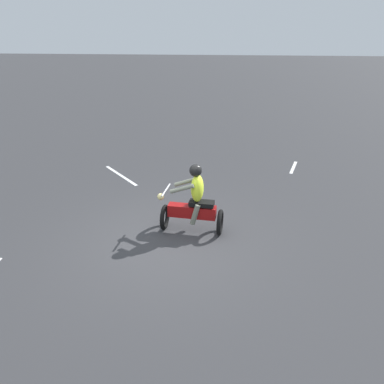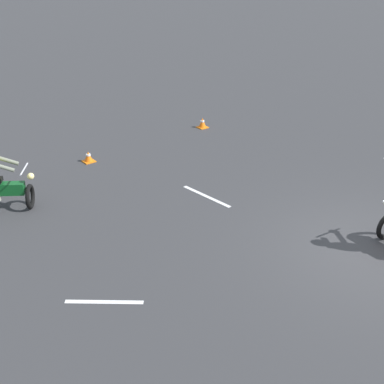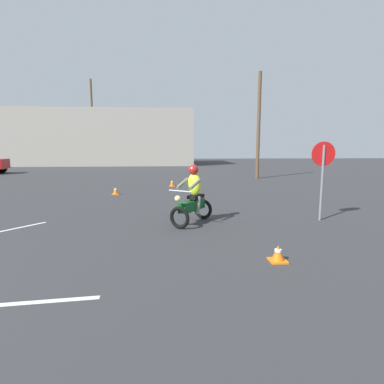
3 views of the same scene
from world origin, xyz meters
name	(u,v)px [view 3 (image 3 of 3)]	position (x,y,z in m)	size (l,w,h in m)	color
motorcycle_rider_background	(193,198)	(6.56, 5.32, 0.73)	(1.29, 1.49, 1.66)	black
stop_sign	(323,165)	(10.35, 5.41, 1.63)	(0.70, 0.08, 2.30)	slate
traffic_cone_near_left	(278,254)	(7.93, 2.31, 0.15)	(0.32, 0.32, 0.31)	orange
traffic_cone_near_right	(172,183)	(6.06, 13.74, 0.18)	(0.32, 0.32, 0.38)	orange
traffic_cone_mid_center	(116,191)	(3.44, 10.94, 0.17)	(0.32, 0.32, 0.36)	orange
lane_stripe_e	(39,302)	(4.11, 1.08, 0.00)	(0.10, 1.61, 0.01)	silver
lane_stripe_ne	(21,227)	(1.92, 5.20, 0.00)	(0.10, 1.39, 0.01)	silver
utility_pole_near	(259,126)	(12.12, 17.81, 3.63)	(0.24, 0.24, 7.27)	brown
utility_pole_far	(92,124)	(-2.89, 33.19, 4.96)	(0.24, 0.24, 9.92)	brown
building_backdrop	(108,139)	(-2.29, 38.84, 3.41)	(22.28, 11.75, 6.82)	gray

